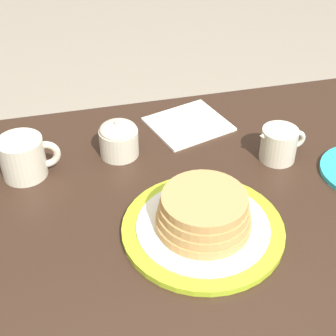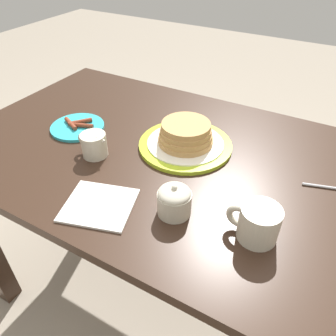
# 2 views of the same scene
# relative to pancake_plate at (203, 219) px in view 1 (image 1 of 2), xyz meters

# --- Properties ---
(dining_table) EXTENTS (1.32, 0.81, 0.76)m
(dining_table) POSITION_rel_pancake_plate_xyz_m (0.04, 0.05, -0.16)
(dining_table) COLOR #332116
(dining_table) RESTS_ON ground_plane
(pancake_plate) EXTENTS (0.28, 0.28, 0.08)m
(pancake_plate) POSITION_rel_pancake_plate_xyz_m (0.00, 0.00, 0.00)
(pancake_plate) COLOR #AAC628
(pancake_plate) RESTS_ON dining_table
(coffee_mug) EXTENTS (0.12, 0.09, 0.08)m
(coffee_mug) POSITION_rel_pancake_plate_xyz_m (-0.29, 0.24, 0.01)
(coffee_mug) COLOR beige
(coffee_mug) RESTS_ON dining_table
(creamer_pitcher) EXTENTS (0.11, 0.07, 0.08)m
(creamer_pitcher) POSITION_rel_pancake_plate_xyz_m (0.21, 0.17, 0.01)
(creamer_pitcher) COLOR beige
(creamer_pitcher) RESTS_ON dining_table
(sugar_bowl) EXTENTS (0.08, 0.08, 0.08)m
(sugar_bowl) POSITION_rel_pancake_plate_xyz_m (-0.10, 0.26, 0.01)
(sugar_bowl) COLOR beige
(sugar_bowl) RESTS_ON dining_table
(napkin) EXTENTS (0.20, 0.19, 0.01)m
(napkin) POSITION_rel_pancake_plate_xyz_m (0.07, 0.33, -0.03)
(napkin) COLOR silver
(napkin) RESTS_ON dining_table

